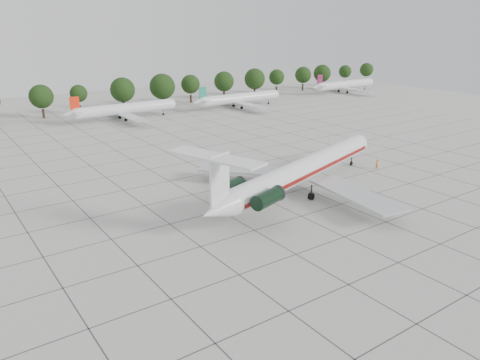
{
  "coord_description": "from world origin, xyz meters",
  "views": [
    {
      "loc": [
        -40.95,
        -51.72,
        25.33
      ],
      "look_at": [
        -3.87,
        1.11,
        3.5
      ],
      "focal_mm": 35.0,
      "sensor_mm": 36.0,
      "label": 1
    }
  ],
  "objects_px": {
    "main_airliner": "(298,171)",
    "bg_airliner_c": "(125,109)",
    "bg_airliner_e": "(345,85)",
    "bg_airliner_d": "(240,98)",
    "ground_crew": "(377,164)"
  },
  "relations": [
    {
      "from": "bg_airliner_c",
      "to": "bg_airliner_d",
      "type": "bearing_deg",
      "value": -3.93
    },
    {
      "from": "main_airliner",
      "to": "bg_airliner_e",
      "type": "relative_size",
      "value": 1.57
    },
    {
      "from": "main_airliner",
      "to": "bg_airliner_d",
      "type": "bearing_deg",
      "value": 44.0
    },
    {
      "from": "bg_airliner_d",
      "to": "ground_crew",
      "type": "bearing_deg",
      "value": -103.89
    },
    {
      "from": "ground_crew",
      "to": "bg_airliner_c",
      "type": "distance_m",
      "value": 72.3
    },
    {
      "from": "main_airliner",
      "to": "bg_airliner_c",
      "type": "xyz_separation_m",
      "value": [
        0.79,
        71.23,
        -0.84
      ]
    },
    {
      "from": "main_airliner",
      "to": "ground_crew",
      "type": "xyz_separation_m",
      "value": [
        20.67,
        1.75,
        -2.87
      ]
    },
    {
      "from": "main_airliner",
      "to": "bg_airliner_d",
      "type": "height_order",
      "value": "main_airliner"
    },
    {
      "from": "main_airliner",
      "to": "bg_airliner_e",
      "type": "height_order",
      "value": "main_airliner"
    },
    {
      "from": "bg_airliner_c",
      "to": "bg_airliner_d",
      "type": "height_order",
      "value": "same"
    },
    {
      "from": "ground_crew",
      "to": "bg_airliner_c",
      "type": "xyz_separation_m",
      "value": [
        -19.88,
        69.48,
        2.04
      ]
    },
    {
      "from": "bg_airliner_c",
      "to": "bg_airliner_d",
      "type": "xyz_separation_m",
      "value": [
        36.45,
        -2.5,
        0.0
      ]
    },
    {
      "from": "bg_airliner_c",
      "to": "bg_airliner_e",
      "type": "height_order",
      "value": "same"
    },
    {
      "from": "bg_airliner_e",
      "to": "bg_airliner_d",
      "type": "bearing_deg",
      "value": -175.1
    },
    {
      "from": "bg_airliner_c",
      "to": "bg_airliner_d",
      "type": "distance_m",
      "value": 36.54
    }
  ]
}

